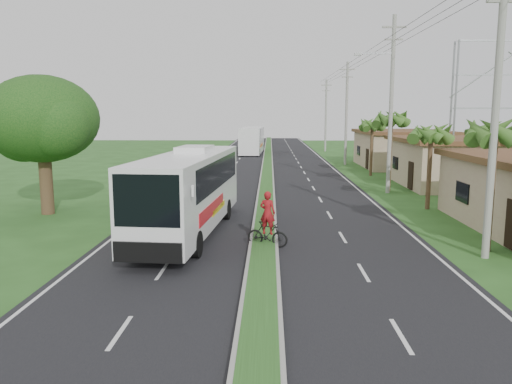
{
  "coord_description": "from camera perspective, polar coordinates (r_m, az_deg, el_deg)",
  "views": [
    {
      "loc": [
        0.24,
        -16.71,
        5.42
      ],
      "look_at": [
        -0.4,
        6.59,
        1.8
      ],
      "focal_mm": 35.0,
      "sensor_mm": 36.0,
      "label": 1
    }
  ],
  "objects": [
    {
      "name": "utility_pole_a",
      "position": [
        20.46,
        25.72,
        8.67
      ],
      "size": [
        1.6,
        0.28,
        11.0
      ],
      "color": "gray",
      "rests_on": "ground"
    },
    {
      "name": "ground",
      "position": [
        17.57,
        0.73,
        -9.14
      ],
      "size": [
        180.0,
        180.0,
        0.0
      ],
      "primitive_type": "plane",
      "color": "#264D1C",
      "rests_on": "ground"
    },
    {
      "name": "utility_pole_c",
      "position": [
        55.33,
        10.3,
        8.95
      ],
      "size": [
        1.6,
        0.28,
        11.0
      ],
      "color": "gray",
      "rests_on": "ground"
    },
    {
      "name": "median_strip",
      "position": [
        37.1,
        1.2,
        0.59
      ],
      "size": [
        1.2,
        160.0,
        0.18
      ],
      "color": "gray",
      "rests_on": "ground"
    },
    {
      "name": "shade_tree",
      "position": [
        29.45,
        -23.42,
        7.35
      ],
      "size": [
        6.3,
        6.0,
        7.54
      ],
      "color": "#473321",
      "rests_on": "ground"
    },
    {
      "name": "road_asphalt",
      "position": [
        37.11,
        1.2,
        0.44
      ],
      "size": [
        14.0,
        160.0,
        0.02
      ],
      "primitive_type": "cube",
      "color": "black",
      "rests_on": "ground"
    },
    {
      "name": "utility_pole_b",
      "position": [
        35.68,
        15.15,
        9.87
      ],
      "size": [
        3.2,
        0.28,
        12.0
      ],
      "color": "gray",
      "rests_on": "ground"
    },
    {
      "name": "palm_verge_d",
      "position": [
        45.63,
        13.15,
        7.51
      ],
      "size": [
        2.4,
        2.4,
        5.25
      ],
      "color": "#473321",
      "rests_on": "ground"
    },
    {
      "name": "palm_verge_b",
      "position": [
        30.16,
        19.39,
        6.31
      ],
      "size": [
        2.4,
        2.4,
        5.05
      ],
      "color": "#473321",
      "rests_on": "ground"
    },
    {
      "name": "palm_verge_a",
      "position": [
        21.58,
        25.69,
        6.16
      ],
      "size": [
        2.4,
        2.4,
        5.45
      ],
      "color": "#473321",
      "rests_on": "ground"
    },
    {
      "name": "motorcyclist",
      "position": [
        20.58,
        1.32,
        -4.0
      ],
      "size": [
        1.81,
        1.03,
        2.34
      ],
      "rotation": [
        0.0,
        0.0,
        -0.33
      ],
      "color": "black",
      "rests_on": "ground"
    },
    {
      "name": "shop_far",
      "position": [
        54.59,
        16.24,
        4.81
      ],
      "size": [
        8.6,
        11.6,
        3.82
      ],
      "color": "tan",
      "rests_on": "ground"
    },
    {
      "name": "palm_verge_c",
      "position": [
        36.72,
        15.22,
        8.06
      ],
      "size": [
        2.4,
        2.4,
        5.85
      ],
      "color": "#473321",
      "rests_on": "ground"
    },
    {
      "name": "coach_bus_main",
      "position": [
        22.93,
        -7.56,
        0.6
      ],
      "size": [
        3.47,
        12.37,
        3.95
      ],
      "rotation": [
        0.0,
        0.0,
        -0.08
      ],
      "color": "white",
      "rests_on": "ground"
    },
    {
      "name": "utility_pole_d",
      "position": [
        75.17,
        7.99,
        8.75
      ],
      "size": [
        1.6,
        0.28,
        10.5
      ],
      "color": "gray",
      "rests_on": "ground"
    },
    {
      "name": "lane_edge_left",
      "position": [
        37.75,
        -9.03,
        0.47
      ],
      "size": [
        0.12,
        160.0,
        0.01
      ],
      "primitive_type": "cube",
      "color": "silver",
      "rests_on": "ground"
    },
    {
      "name": "coach_bus_far",
      "position": [
        70.72,
        -0.44,
        6.12
      ],
      "size": [
        3.2,
        12.62,
        3.65
      ],
      "rotation": [
        0.0,
        0.0,
        -0.04
      ],
      "color": "white",
      "rests_on": "ground"
    },
    {
      "name": "billboard_lattice",
      "position": [
        51.55,
        26.94,
        9.45
      ],
      "size": [
        10.18,
        1.18,
        12.07
      ],
      "color": "gray",
      "rests_on": "ground"
    },
    {
      "name": "lane_edge_right",
      "position": [
        37.67,
        11.44,
        0.38
      ],
      "size": [
        0.12,
        160.0,
        0.01
      ],
      "primitive_type": "cube",
      "color": "silver",
      "rests_on": "ground"
    },
    {
      "name": "shop_mid",
      "position": [
        41.24,
        21.1,
        3.28
      ],
      "size": [
        7.6,
        10.6,
        3.67
      ],
      "color": "tan",
      "rests_on": "ground"
    }
  ]
}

